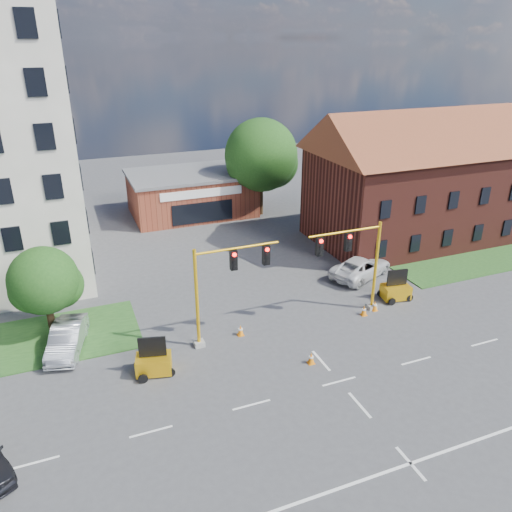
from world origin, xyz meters
name	(u,v)px	position (x,y,z in m)	size (l,w,h in m)	color
ground	(339,381)	(0.00, 0.00, 0.00)	(120.00, 120.00, 0.00)	#434345
grass_verge_ne	(477,264)	(18.00, 9.00, 0.04)	(14.00, 4.00, 0.08)	#204C1C
lane_markings	(371,418)	(0.00, -3.00, 0.01)	(60.00, 36.00, 0.01)	white
brick_shop	(191,193)	(0.00, 29.98, 2.16)	(12.40, 8.40, 4.30)	brown
townhouse_row	(429,172)	(18.00, 16.00, 5.93)	(21.00, 11.00, 11.50)	#511F18
tree_large	(264,157)	(6.87, 27.08, 5.86)	(7.59, 7.23, 9.74)	#312312
tree_nw_front	(48,282)	(-13.79, 10.58, 3.54)	(4.25, 4.05, 5.74)	#312312
signal_mast_west	(224,282)	(-4.36, 6.00, 3.92)	(5.30, 0.60, 6.20)	gray
signal_mast_east	(355,259)	(4.36, 6.00, 3.92)	(5.30, 0.60, 6.20)	gray
trailer_west	(154,362)	(-8.97, 4.39, 0.67)	(2.12, 1.66, 2.14)	yellow
trailer_east	(396,290)	(8.29, 6.57, 0.67)	(2.04, 1.51, 2.13)	yellow
cone_a	(311,358)	(-0.65, 2.00, 0.34)	(0.40, 0.40, 0.70)	orange
cone_b	(241,330)	(-3.33, 6.17, 0.34)	(0.40, 0.40, 0.70)	orange
cone_c	(375,306)	(6.05, 5.73, 0.34)	(0.40, 0.40, 0.70)	orange
cone_d	(364,311)	(5.03, 5.45, 0.34)	(0.40, 0.40, 0.70)	orange
pickup_white	(361,267)	(8.02, 10.56, 0.77)	(2.55, 5.54, 1.54)	white
sedan_silver_front	(67,338)	(-13.22, 8.41, 0.78)	(1.65, 4.74, 1.56)	#A6AAAE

